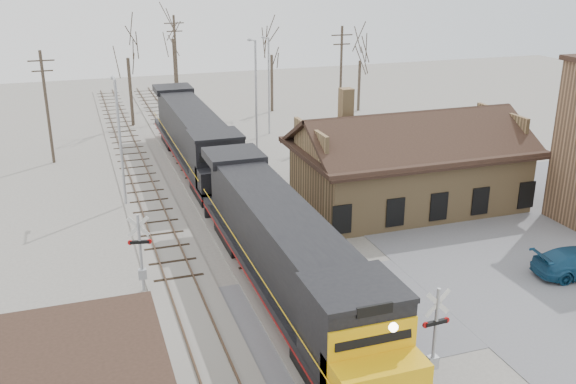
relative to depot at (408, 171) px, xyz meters
name	(u,v)px	position (x,y,z in m)	size (l,w,h in m)	color
ground	(300,323)	(-11.99, -12.00, -2.41)	(140.00, 140.00, 0.00)	gray
road	(300,323)	(-11.99, -12.00, -2.39)	(60.00, 9.00, 0.03)	slate
parking_lot	(560,237)	(6.01, -8.00, -2.39)	(22.00, 26.00, 0.03)	slate
track_main	(223,209)	(-11.99, 3.00, -2.34)	(3.40, 90.00, 0.24)	gray
track_siding	(155,217)	(-16.49, 3.00, -2.34)	(3.40, 90.00, 0.24)	gray
depot	(408,171)	(0.00, 0.00, 0.00)	(15.20, 9.31, 7.90)	#9F7F52
locomotive_lead	(288,257)	(-11.99, -10.33, 0.17)	(3.30, 22.09, 4.91)	black
locomotive_trailing	(195,139)	(-11.99, 12.03, 0.17)	(3.30, 22.09, 4.65)	black
crossbuck_near	(434,340)	(-8.59, -17.79, -0.46)	(1.19, 0.31, 4.15)	#A5A8AD
crossbuck_far	(141,256)	(-18.36, -6.58, -0.48)	(1.16, 0.33, 4.10)	#A5A8AD
streetlight_a	(120,136)	(-18.05, 6.10, 2.40)	(0.25, 2.04, 8.55)	#A5A8AD
streetlight_b	(256,96)	(-6.81, 12.88, 3.06)	(0.25, 2.04, 9.84)	#A5A8AD
streetlight_c	(268,81)	(-3.17, 21.24, 2.65)	(0.25, 2.04, 9.04)	#A5A8AD
utility_pole_a	(47,105)	(-22.70, 17.88, 2.36)	(2.00, 0.24, 9.09)	#382D23
utility_pole_b	(176,65)	(-10.18, 30.63, 3.07)	(2.00, 0.24, 10.50)	#382D23
utility_pole_c	(341,81)	(2.60, 17.60, 2.92)	(2.00, 0.24, 10.20)	#382D23
tree_b	(127,46)	(-15.20, 28.35, 5.47)	(4.51, 4.51, 11.05)	#382D23
tree_c	(173,28)	(-9.24, 37.81, 6.15)	(4.90, 4.90, 12.01)	#382D23
tree_d	(272,45)	(0.03, 30.41, 4.71)	(4.08, 4.08, 10.00)	#382D23
tree_e	(360,52)	(9.14, 27.58, 3.94)	(3.64, 3.64, 8.92)	#382D23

